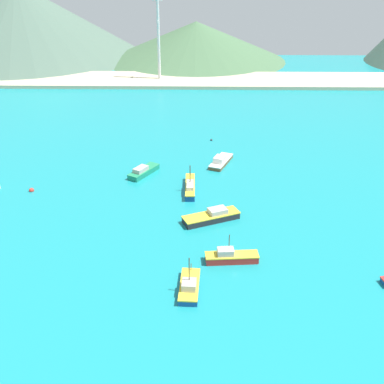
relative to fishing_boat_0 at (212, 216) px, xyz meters
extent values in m
cube|color=teal|center=(2.69, 17.05, -1.09)|extent=(260.00, 280.00, 0.50)
cube|color=#232328|center=(-0.17, -0.08, -0.26)|extent=(11.17, 7.29, 1.16)
cube|color=gold|center=(-0.17, -0.08, 0.42)|extent=(11.39, 7.43, 0.20)
cube|color=#B2ADA3|center=(1.06, 0.47, 0.98)|extent=(4.10, 3.56, 0.94)
cube|color=#14478C|center=(-3.82, -21.07, -0.39)|extent=(3.22, 8.13, 0.90)
cube|color=gold|center=(-3.82, -21.07, 0.15)|extent=(3.28, 8.29, 0.20)
cube|color=#B2ADA3|center=(-3.86, -22.07, 0.82)|extent=(2.24, 2.41, 1.13)
cylinder|color=#4C3823|center=(-3.65, -17.48, 0.68)|extent=(0.15, 0.55, 1.22)
cylinder|color=#4C3823|center=(-3.84, -21.61, 3.37)|extent=(0.15, 0.15, 3.98)
cube|color=#198466|center=(-15.30, 20.71, -0.33)|extent=(6.74, 8.85, 1.03)
cube|color=#238C5B|center=(-15.30, 20.71, 0.29)|extent=(6.87, 9.02, 0.20)
cube|color=#B2ADA3|center=(-15.86, 19.78, 0.84)|extent=(3.54, 4.09, 0.91)
cube|color=red|center=(3.05, -13.45, -0.26)|extent=(8.85, 3.06, 1.17)
cube|color=gold|center=(3.05, -13.45, 0.43)|extent=(9.03, 3.12, 0.20)
cube|color=#B2ADA3|center=(1.97, -13.54, 1.07)|extent=(2.83, 1.99, 1.08)
cylinder|color=#4C3823|center=(2.51, -13.49, 2.98)|extent=(0.13, 0.13, 2.74)
cube|color=#14478C|center=(-4.47, 12.83, -0.24)|extent=(2.12, 10.91, 1.20)
cube|color=gold|center=(-4.47, 12.83, 0.45)|extent=(2.16, 11.13, 0.20)
cube|color=beige|center=(-4.45, 11.47, 0.97)|extent=(1.53, 4.11, 0.84)
cylinder|color=#4C3823|center=(-4.46, 12.28, 3.27)|extent=(0.20, 0.20, 3.76)
cube|color=brown|center=(2.67, 27.11, -0.45)|extent=(6.17, 9.81, 0.78)
cube|color=white|center=(2.67, 27.11, 0.04)|extent=(6.29, 10.00, 0.20)
cube|color=silver|center=(2.24, 26.02, 0.79)|extent=(3.20, 3.69, 1.31)
sphere|color=red|center=(-38.47, 11.66, -0.66)|extent=(1.06, 1.06, 1.06)
sphere|color=#232328|center=(0.62, 42.66, -0.74)|extent=(0.60, 0.60, 0.60)
cube|color=#C6B793|center=(2.69, 105.73, -0.24)|extent=(247.00, 23.36, 1.20)
cone|color=#4C6656|center=(-85.45, 153.00, 15.29)|extent=(109.20, 109.20, 32.28)
cone|color=#476B47|center=(-4.68, 145.59, 7.57)|extent=(81.10, 81.10, 16.82)
cylinder|color=silver|center=(-18.24, 105.73, 17.04)|extent=(1.08, 1.08, 35.78)
cylinder|color=silver|center=(-18.24, 105.73, 28.49)|extent=(3.58, 0.54, 0.54)
cylinder|color=silver|center=(-18.24, 105.73, 21.34)|extent=(0.54, 2.86, 0.54)
camera|label=1|loc=(-2.32, -80.69, 46.34)|focal=45.55mm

